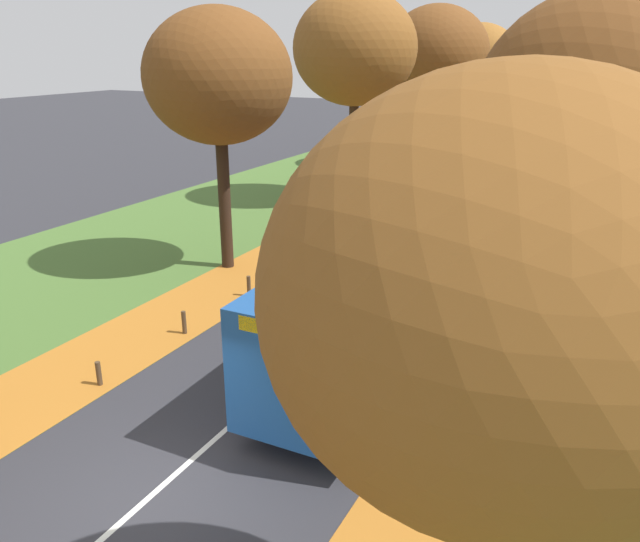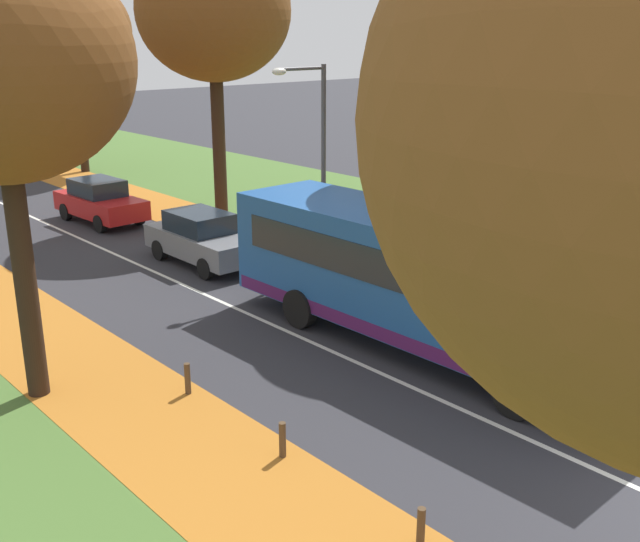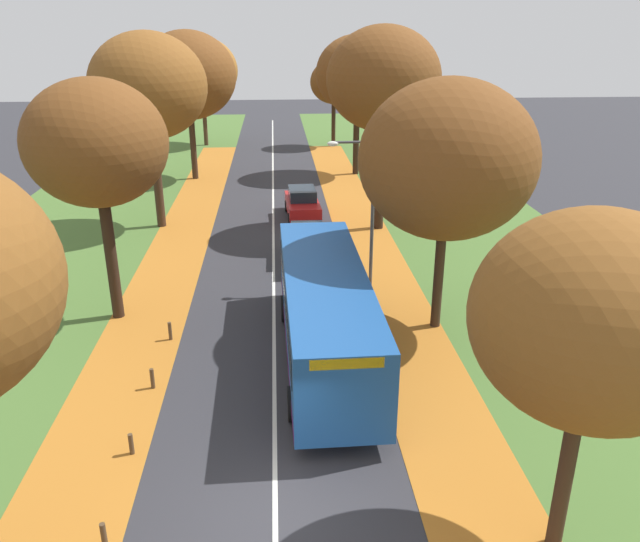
{
  "view_description": "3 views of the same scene",
  "coord_description": "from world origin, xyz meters",
  "px_view_note": "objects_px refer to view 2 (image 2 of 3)",
  "views": [
    {
      "loc": [
        6.59,
        -6.48,
        7.28
      ],
      "look_at": [
        -0.23,
        6.83,
        1.89
      ],
      "focal_mm": 35.0,
      "sensor_mm": 36.0,
      "label": 1
    },
    {
      "loc": [
        -10.54,
        -3.27,
        6.89
      ],
      "look_at": [
        -0.39,
        8.03,
        2.0
      ],
      "focal_mm": 42.0,
      "sensor_mm": 36.0,
      "label": 2
    },
    {
      "loc": [
        0.22,
        -10.83,
        10.12
      ],
      "look_at": [
        1.76,
        10.65,
        1.52
      ],
      "focal_mm": 35.0,
      "sensor_mm": 36.0,
      "label": 3
    }
  ],
  "objects_px": {
    "tree_right_far": "(72,31)",
    "bollard_third": "(282,440)",
    "tree_right_near": "(476,68)",
    "streetlamp_right": "(315,146)",
    "car_red_following": "(100,201)",
    "bus": "(426,277)",
    "car_grey_lead": "(202,238)",
    "bollard_fourth": "(188,379)",
    "bollard_second": "(421,526)",
    "tree_right_mid": "(213,11)"
  },
  "relations": [
    {
      "from": "tree_right_mid",
      "to": "bollard_fourth",
      "type": "xyz_separation_m",
      "value": [
        -9.08,
        -11.91,
        -7.21
      ]
    },
    {
      "from": "tree_right_near",
      "to": "bollard_second",
      "type": "relative_size",
      "value": 14.61
    },
    {
      "from": "car_grey_lead",
      "to": "bus",
      "type": "bearing_deg",
      "value": -89.39
    },
    {
      "from": "bollard_third",
      "to": "bollard_fourth",
      "type": "relative_size",
      "value": 0.99
    },
    {
      "from": "tree_right_near",
      "to": "car_grey_lead",
      "type": "xyz_separation_m",
      "value": [
        -4.2,
        6.76,
        -5.17
      ]
    },
    {
      "from": "tree_right_far",
      "to": "car_red_following",
      "type": "relative_size",
      "value": 2.21
    },
    {
      "from": "bollard_fourth",
      "to": "bollard_third",
      "type": "bearing_deg",
      "value": -91.19
    },
    {
      "from": "tree_right_near",
      "to": "car_red_following",
      "type": "relative_size",
      "value": 2.01
    },
    {
      "from": "streetlamp_right",
      "to": "bus",
      "type": "distance_m",
      "value": 6.62
    },
    {
      "from": "bollard_fourth",
      "to": "car_red_following",
      "type": "distance_m",
      "value": 15.09
    },
    {
      "from": "bollard_third",
      "to": "bollard_fourth",
      "type": "distance_m",
      "value": 3.05
    },
    {
      "from": "tree_right_near",
      "to": "car_grey_lead",
      "type": "relative_size",
      "value": 2.05
    },
    {
      "from": "tree_right_near",
      "to": "bollard_fourth",
      "type": "xyz_separation_m",
      "value": [
        -9.3,
        -0.42,
        -5.65
      ]
    },
    {
      "from": "tree_right_near",
      "to": "bus",
      "type": "relative_size",
      "value": 0.82
    },
    {
      "from": "bus",
      "to": "bollard_fourth",
      "type": "bearing_deg",
      "value": 162.38
    },
    {
      "from": "tree_right_far",
      "to": "bollard_third",
      "type": "xyz_separation_m",
      "value": [
        -9.52,
        -27.69,
        -6.54
      ]
    },
    {
      "from": "tree_right_far",
      "to": "bollard_second",
      "type": "height_order",
      "value": "tree_right_far"
    },
    {
      "from": "tree_right_mid",
      "to": "car_grey_lead",
      "type": "xyz_separation_m",
      "value": [
        -3.98,
        -4.73,
        -6.73
      ]
    },
    {
      "from": "bollard_fourth",
      "to": "car_red_following",
      "type": "height_order",
      "value": "car_red_following"
    },
    {
      "from": "tree_right_mid",
      "to": "car_red_following",
      "type": "bearing_deg",
      "value": 149.92
    },
    {
      "from": "streetlamp_right",
      "to": "car_red_following",
      "type": "xyz_separation_m",
      "value": [
        -2.03,
        9.86,
        -2.92
      ]
    },
    {
      "from": "tree_right_far",
      "to": "streetlamp_right",
      "type": "height_order",
      "value": "tree_right_far"
    },
    {
      "from": "streetlamp_right",
      "to": "car_grey_lead",
      "type": "distance_m",
      "value": 4.6
    },
    {
      "from": "tree_right_near",
      "to": "tree_right_mid",
      "type": "distance_m",
      "value": 11.6
    },
    {
      "from": "tree_right_mid",
      "to": "car_grey_lead",
      "type": "relative_size",
      "value": 2.4
    },
    {
      "from": "tree_right_near",
      "to": "bollard_third",
      "type": "distance_m",
      "value": 11.47
    },
    {
      "from": "tree_right_mid",
      "to": "bollard_third",
      "type": "bearing_deg",
      "value": -121.42
    },
    {
      "from": "bollard_third",
      "to": "bollard_fourth",
      "type": "height_order",
      "value": "bollard_fourth"
    },
    {
      "from": "tree_right_mid",
      "to": "bus",
      "type": "xyz_separation_m",
      "value": [
        -3.89,
        -13.56,
        -5.84
      ]
    },
    {
      "from": "bollard_fourth",
      "to": "streetlamp_right",
      "type": "xyz_separation_m",
      "value": [
        7.2,
        4.32,
        3.41
      ]
    },
    {
      "from": "tree_right_mid",
      "to": "tree_right_far",
      "type": "distance_m",
      "value": 12.76
    },
    {
      "from": "bollard_second",
      "to": "tree_right_near",
      "type": "bearing_deg",
      "value": 34.84
    },
    {
      "from": "bollard_second",
      "to": "bollard_third",
      "type": "distance_m",
      "value": 3.05
    },
    {
      "from": "tree_right_near",
      "to": "tree_right_mid",
      "type": "relative_size",
      "value": 0.85
    },
    {
      "from": "tree_right_mid",
      "to": "streetlamp_right",
      "type": "relative_size",
      "value": 1.68
    },
    {
      "from": "streetlamp_right",
      "to": "car_red_following",
      "type": "relative_size",
      "value": 1.4
    },
    {
      "from": "tree_right_far",
      "to": "car_red_following",
      "type": "height_order",
      "value": "tree_right_far"
    },
    {
      "from": "bollard_second",
      "to": "streetlamp_right",
      "type": "height_order",
      "value": "streetlamp_right"
    },
    {
      "from": "bollard_second",
      "to": "car_grey_lead",
      "type": "xyz_separation_m",
      "value": [
        5.15,
        13.27,
        0.52
      ]
    },
    {
      "from": "tree_right_near",
      "to": "bollard_third",
      "type": "bearing_deg",
      "value": -159.7
    },
    {
      "from": "bollard_second",
      "to": "streetlamp_right",
      "type": "bearing_deg",
      "value": 55.13
    },
    {
      "from": "streetlamp_right",
      "to": "car_grey_lead",
      "type": "relative_size",
      "value": 1.43
    },
    {
      "from": "tree_right_far",
      "to": "tree_right_mid",
      "type": "bearing_deg",
      "value": -91.72
    },
    {
      "from": "tree_right_far",
      "to": "streetlamp_right",
      "type": "relative_size",
      "value": 1.58
    },
    {
      "from": "bollard_fourth",
      "to": "bus",
      "type": "relative_size",
      "value": 0.06
    },
    {
      "from": "tree_right_near",
      "to": "tree_right_far",
      "type": "bearing_deg",
      "value": 89.62
    },
    {
      "from": "streetlamp_right",
      "to": "car_grey_lead",
      "type": "bearing_deg",
      "value": 126.38
    },
    {
      "from": "tree_right_near",
      "to": "bollard_fourth",
      "type": "relative_size",
      "value": 13.04
    },
    {
      "from": "tree_right_mid",
      "to": "car_red_following",
      "type": "distance_m",
      "value": 8.1
    },
    {
      "from": "bus",
      "to": "car_grey_lead",
      "type": "xyz_separation_m",
      "value": [
        -0.09,
        8.82,
        -0.89
      ]
    }
  ]
}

